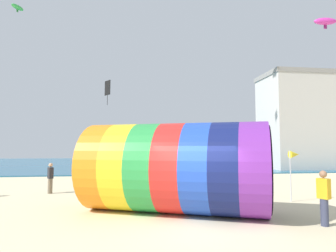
# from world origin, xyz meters

# --- Properties ---
(ground_plane) EXTENTS (120.00, 120.00, 0.00)m
(ground_plane) POSITION_xyz_m (0.00, 0.00, 0.00)
(ground_plane) COLOR beige
(sea) EXTENTS (120.00, 40.00, 0.10)m
(sea) POSITION_xyz_m (0.00, 36.89, 0.05)
(sea) COLOR #236084
(sea) RESTS_ON ground
(giant_inflatable_tube) EXTENTS (7.54, 5.78, 3.37)m
(giant_inflatable_tube) POSITION_xyz_m (-0.28, 1.90, 1.69)
(giant_inflatable_tube) COLOR orange
(giant_inflatable_tube) RESTS_ON ground
(kite_handler) EXTENTS (0.35, 0.42, 1.72)m
(kite_handler) POSITION_xyz_m (4.02, -0.61, 0.88)
(kite_handler) COLOR #383D56
(kite_handler) RESTS_ON ground
(kite_green_parafoil) EXTENTS (0.81, 1.05, 0.51)m
(kite_green_parafoil) POSITION_xyz_m (-9.89, 12.33, 12.31)
(kite_green_parafoil) COLOR green
(kite_black_diamond) EXTENTS (0.43, 0.60, 1.72)m
(kite_black_diamond) POSITION_xyz_m (-3.50, 11.37, 6.51)
(kite_black_diamond) COLOR black
(kite_magenta_parafoil) EXTENTS (1.33, 0.76, 0.71)m
(kite_magenta_parafoil) POSITION_xyz_m (8.90, 5.69, 9.55)
(kite_magenta_parafoil) COLOR #D1339E
(bystander_near_water) EXTENTS (0.37, 0.42, 1.61)m
(bystander_near_water) POSITION_xyz_m (-6.16, 7.41, 0.82)
(bystander_near_water) COLOR #726651
(bystander_near_water) RESTS_ON ground
(bystander_far_left) EXTENTS (0.36, 0.24, 1.81)m
(bystander_far_left) POSITION_xyz_m (0.22, 13.33, 0.93)
(bystander_far_left) COLOR black
(bystander_far_left) RESTS_ON ground
(promenade_building) EXTENTS (11.81, 5.74, 10.72)m
(promenade_building) POSITION_xyz_m (18.95, 21.80, 5.37)
(promenade_building) COLOR beige
(promenade_building) RESTS_ON ground
(beach_flag) EXTENTS (0.47, 0.36, 2.30)m
(beach_flag) POSITION_xyz_m (5.47, 3.47, 2.03)
(beach_flag) COLOR silver
(beach_flag) RESTS_ON ground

